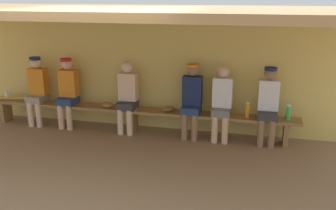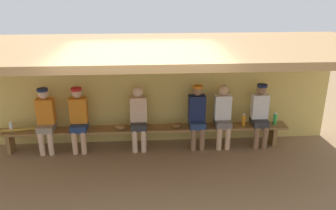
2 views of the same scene
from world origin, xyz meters
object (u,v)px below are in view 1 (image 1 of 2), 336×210
at_px(baseball_glove_tan, 168,109).
at_px(water_bottle_blue, 247,110).
at_px(player_in_red, 37,88).
at_px(baseball_glove_worn, 108,105).
at_px(water_bottle_green, 288,113).
at_px(player_rightmost, 222,100).
at_px(player_near_post, 268,102).
at_px(player_middle, 192,97).
at_px(bench, 134,112).
at_px(baseball_bat, 17,98).
at_px(player_with_sunglasses, 68,89).
at_px(water_bottle_clear, 7,95).
at_px(player_in_blue, 127,94).

bearing_deg(baseball_glove_tan, water_bottle_blue, 140.51).
distance_m(player_in_red, baseball_glove_worn, 1.50).
distance_m(water_bottle_green, baseball_glove_tan, 2.09).
height_order(player_rightmost, water_bottle_green, player_rightmost).
bearing_deg(player_near_post, player_middle, 180.00).
relative_size(bench, player_near_post, 4.46).
bearing_deg(player_in_red, baseball_glove_tan, -0.46).
height_order(player_middle, baseball_bat, player_middle).
bearing_deg(baseball_bat, baseball_glove_tan, -10.09).
relative_size(player_with_sunglasses, baseball_glove_worn, 5.60).
xyz_separation_m(bench, baseball_glove_worn, (-0.50, -0.03, 0.12)).
height_order(player_with_sunglasses, water_bottle_green, player_with_sunglasses).
xyz_separation_m(player_with_sunglasses, player_middle, (2.42, 0.00, 0.00)).
distance_m(baseball_glove_tan, baseball_glove_worn, 1.17).
bearing_deg(water_bottle_green, player_near_post, -179.16).
distance_m(player_in_red, player_near_post, 4.40).
height_order(water_bottle_green, water_bottle_blue, water_bottle_blue).
relative_size(player_in_red, player_near_post, 1.00).
relative_size(water_bottle_clear, baseball_glove_tan, 0.87).
height_order(player_with_sunglasses, player_rightmost, player_with_sunglasses).
bearing_deg(player_in_blue, player_middle, 0.02).
relative_size(water_bottle_clear, baseball_glove_worn, 0.87).
xyz_separation_m(player_near_post, baseball_glove_worn, (-2.92, -0.03, -0.24)).
xyz_separation_m(baseball_glove_tan, baseball_glove_worn, (-1.17, -0.01, 0.00)).
height_order(player_near_post, baseball_glove_tan, player_near_post).
bearing_deg(bench, water_bottle_green, 0.18).
distance_m(player_middle, player_in_blue, 1.21).
bearing_deg(water_bottle_blue, water_bottle_clear, -180.00).
height_order(player_in_blue, water_bottle_clear, player_in_blue).
xyz_separation_m(player_near_post, baseball_bat, (-4.89, -0.00, -0.25)).
distance_m(player_near_post, water_bottle_clear, 5.10).
relative_size(bench, baseball_glove_tan, 25.00).
bearing_deg(baseball_bat, water_bottle_clear, 174.73).
height_order(player_with_sunglasses, baseball_glove_worn, player_with_sunglasses).
bearing_deg(player_in_blue, player_near_post, 0.01).
distance_m(water_bottle_blue, baseball_bat, 4.55).
height_order(player_in_red, water_bottle_green, player_in_red).
distance_m(bench, baseball_glove_worn, 0.51).
bearing_deg(baseball_glove_tan, player_with_sunglasses, -40.17).
bearing_deg(water_bottle_green, baseball_glove_tan, -179.28).
xyz_separation_m(player_in_red, water_bottle_green, (4.74, 0.00, -0.16)).
xyz_separation_m(player_in_blue, water_bottle_blue, (2.19, -0.02, -0.14)).
relative_size(player_with_sunglasses, player_in_blue, 1.01).
xyz_separation_m(player_middle, water_bottle_blue, (0.99, -0.02, -0.16)).
height_order(player_middle, player_in_blue, player_middle).
bearing_deg(baseball_bat, water_bottle_green, -9.68).
xyz_separation_m(player_with_sunglasses, baseball_glove_worn, (0.83, -0.03, -0.24)).
bearing_deg(player_near_post, player_rightmost, -179.96).
relative_size(bench, player_in_red, 4.46).
bearing_deg(player_near_post, player_in_red, 180.00).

